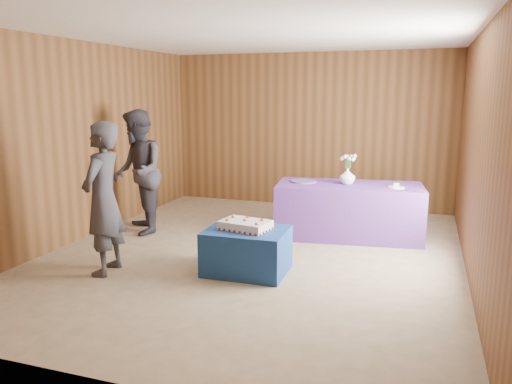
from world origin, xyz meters
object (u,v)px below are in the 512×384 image
at_px(serving_table, 349,211).
at_px(guest_right, 138,172).
at_px(sheet_cake, 245,225).
at_px(guest_left, 103,199).
at_px(vase, 347,176).
at_px(cake_table, 247,251).

relative_size(serving_table, guest_right, 1.12).
distance_m(sheet_cake, guest_left, 1.60).
height_order(serving_table, guest_left, guest_left).
height_order(vase, guest_right, guest_right).
bearing_deg(guest_left, vase, 127.37).
distance_m(serving_table, sheet_cake, 2.03).
height_order(cake_table, guest_right, guest_right).
distance_m(serving_table, guest_right, 3.05).
distance_m(cake_table, guest_right, 2.37).
bearing_deg(serving_table, guest_left, -142.85).
relative_size(cake_table, sheet_cake, 1.46).
distance_m(guest_left, guest_right, 1.65).
bearing_deg(guest_right, vase, 68.28).
xyz_separation_m(serving_table, sheet_cake, (-0.89, -1.81, 0.17)).
bearing_deg(serving_table, sheet_cake, -123.68).
relative_size(sheet_cake, vase, 2.74).
xyz_separation_m(serving_table, guest_right, (-2.90, -0.78, 0.52)).
height_order(serving_table, sheet_cake, serving_table).
height_order(cake_table, vase, vase).
relative_size(vase, guest_left, 0.13).
relative_size(guest_left, guest_right, 0.96).
relative_size(cake_table, vase, 3.99).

